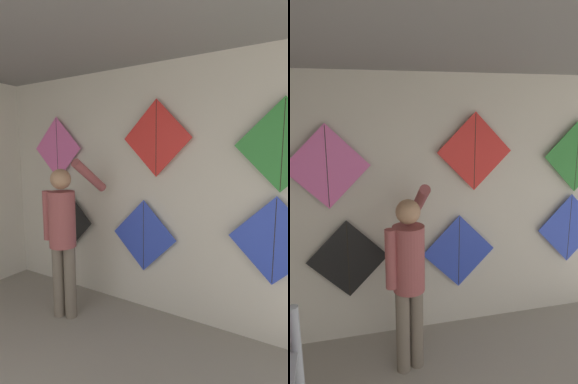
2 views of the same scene
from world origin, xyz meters
TOP-DOWN VIEW (x-y plane):
  - back_panel at (0.00, 3.68)m, footprint 5.30×0.06m
  - shopkeeper at (-0.72, 3.01)m, footprint 0.44×0.67m
  - kite_0 at (-1.24, 3.59)m, footprint 0.83×0.01m
  - kite_1 at (-0.04, 3.59)m, footprint 0.83×0.01m
  - kite_2 at (1.35, 3.59)m, footprint 0.83×0.01m
  - kite_3 at (-1.39, 3.59)m, footprint 0.83×0.01m
  - kite_4 at (0.12, 3.59)m, footprint 0.83×0.01m
  - kite_5 at (1.37, 3.59)m, footprint 0.83×0.01m

SIDE VIEW (x-z plane):
  - kite_1 at x=-0.04m, z-range 0.48..1.31m
  - kite_0 at x=-1.24m, z-range 0.52..1.35m
  - shopkeeper at x=-0.72m, z-range 0.11..1.89m
  - kite_2 at x=1.35m, z-range 0.63..1.46m
  - back_panel at x=0.00m, z-range 0.00..2.80m
  - kite_3 at x=-1.39m, z-range 1.48..2.31m
  - kite_5 at x=1.37m, z-range 1.49..2.32m
  - kite_4 at x=0.12m, z-range 1.58..2.41m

